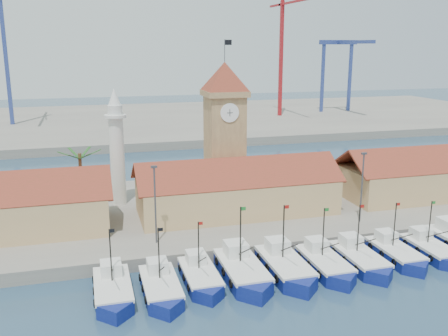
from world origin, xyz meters
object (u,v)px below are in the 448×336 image
object	(u,v)px
boat_0	(113,292)
boat_5	(326,265)
minaret	(117,147)
clock_tower	(225,128)

from	to	relation	value
boat_0	boat_5	distance (m)	22.06
minaret	boat_5	bearing A→B (deg)	-52.15
minaret	clock_tower	bearing A→B (deg)	-7.61
clock_tower	minaret	distance (m)	15.30
boat_0	clock_tower	bearing A→B (deg)	53.06
boat_0	boat_5	size ratio (longest dim) A/B	0.99
boat_0	boat_5	world-z (taller)	boat_5
clock_tower	minaret	xyz separation A→B (m)	(-15.00, 2.00, -2.23)
boat_0	clock_tower	size ratio (longest dim) A/B	0.41
boat_5	clock_tower	size ratio (longest dim) A/B	0.42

